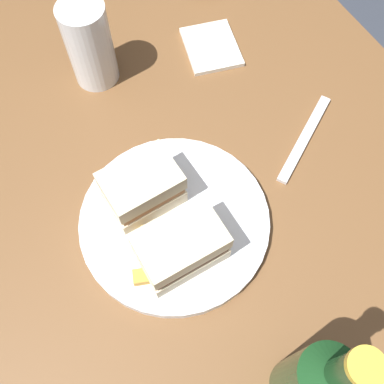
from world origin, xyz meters
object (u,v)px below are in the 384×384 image
(cider_bottle, at_px, (315,380))
(fork, at_px, (305,138))
(plate, at_px, (175,221))
(sandwich_half_right, at_px, (180,246))
(sandwich_half_left, at_px, (142,188))
(napkin, at_px, (211,47))
(pint_glass, at_px, (90,48))

(cider_bottle, xyz_separation_m, fork, (0.29, -0.22, -0.10))
(plate, distance_m, sandwich_half_right, 0.07)
(sandwich_half_left, bearing_deg, napkin, -47.12)
(sandwich_half_right, bearing_deg, fork, -72.92)
(sandwich_half_left, relative_size, napkin, 0.97)
(plate, relative_size, napkin, 2.48)
(sandwich_half_left, bearing_deg, fork, -93.92)
(sandwich_half_right, height_order, napkin, sandwich_half_right)
(napkin, bearing_deg, sandwich_half_left, 132.88)
(plate, xyz_separation_m, sandwich_half_left, (0.05, 0.02, 0.04))
(sandwich_half_left, height_order, pint_glass, pint_glass)
(sandwich_half_left, height_order, fork, sandwich_half_left)
(cider_bottle, bearing_deg, sandwich_half_right, 12.62)
(sandwich_half_right, bearing_deg, pint_glass, -4.32)
(pint_glass, bearing_deg, sandwich_half_right, 175.68)
(cider_bottle, bearing_deg, plate, 6.70)
(sandwich_half_left, bearing_deg, sandwich_half_right, -176.07)
(plate, relative_size, pint_glass, 1.89)
(sandwich_half_right, distance_m, napkin, 0.40)
(sandwich_half_left, bearing_deg, pint_glass, -7.48)
(pint_glass, distance_m, napkin, 0.22)
(sandwich_half_left, xyz_separation_m, pint_glass, (0.26, -0.03, 0.01))
(fork, bearing_deg, sandwich_half_right, -15.13)
(pint_glass, xyz_separation_m, cider_bottle, (-0.57, -0.02, 0.04))
(cider_bottle, height_order, fork, cider_bottle)
(pint_glass, relative_size, fork, 0.80)
(pint_glass, relative_size, cider_bottle, 0.56)
(sandwich_half_right, relative_size, pint_glass, 0.79)
(fork, bearing_deg, pint_glass, -81.61)
(plate, bearing_deg, sandwich_half_left, 25.57)
(plate, relative_size, sandwich_half_right, 2.39)
(sandwich_half_left, xyz_separation_m, cider_bottle, (-0.31, -0.05, 0.05))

